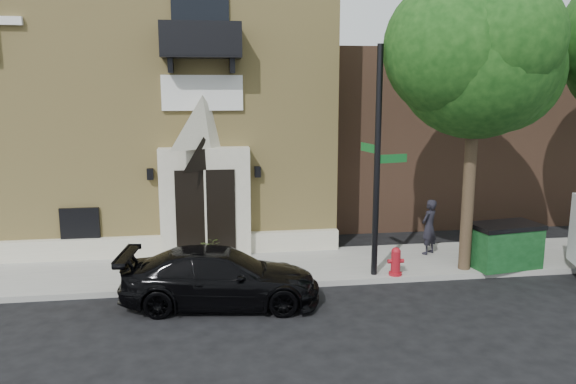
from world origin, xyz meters
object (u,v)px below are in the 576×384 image
black_sedan (221,277)px  dumpster (505,245)px  street_sign (377,162)px  fire_hydrant (396,261)px  pedestrian_near (429,227)px

black_sedan → dumpster: (7.83, 1.26, 0.10)m
street_sign → fire_hydrant: (0.53, -0.18, -2.63)m
fire_hydrant → pedestrian_near: 2.40m
street_sign → fire_hydrant: size_ratio=7.84×
black_sedan → pedestrian_near: pedestrian_near is taller
dumpster → street_sign: bearing=172.6°
black_sedan → street_sign: street_sign is taller
street_sign → dumpster: size_ratio=2.97×
fire_hydrant → dumpster: bearing=4.5°
black_sedan → pedestrian_near: bearing=-59.8°
black_sedan → fire_hydrant: black_sedan is taller
street_sign → fire_hydrant: 2.69m
street_sign → pedestrian_near: street_sign is taller
street_sign → dumpster: bearing=-11.0°
black_sedan → pedestrian_near: size_ratio=2.81×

